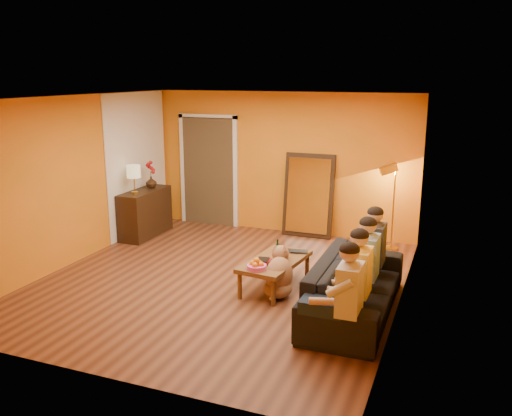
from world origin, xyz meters
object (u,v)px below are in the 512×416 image
at_px(tumbler, 286,255).
at_px(table_lamp, 134,180).
at_px(dog, 279,271).
at_px(sofa, 355,286).
at_px(person_mid_left, 359,280).
at_px(floor_lamp, 393,208).
at_px(mirror_frame, 309,195).
at_px(sideboard, 145,213).
at_px(vase, 151,182).
at_px(wine_bottle, 277,250).
at_px(laptop, 295,252).
at_px(person_far_left, 349,298).
at_px(person_mid_right, 368,265).
at_px(coffee_table, 275,274).
at_px(person_far_right, 375,251).

bearing_deg(tumbler, table_lamp, 160.84).
height_order(table_lamp, dog, table_lamp).
xyz_separation_m(table_lamp, sofa, (4.24, -1.60, -0.76)).
xyz_separation_m(sofa, person_mid_left, (0.13, -0.45, 0.27)).
relative_size(floor_lamp, person_mid_left, 1.18).
xyz_separation_m(mirror_frame, sideboard, (-2.79, -1.08, -0.34)).
bearing_deg(vase, wine_bottle, -30.41).
relative_size(tumbler, laptop, 0.25).
bearing_deg(table_lamp, person_far_left, -30.75).
relative_size(wine_bottle, vase, 1.46).
bearing_deg(table_lamp, dog, -24.50).
bearing_deg(person_mid_right, vase, 154.86).
height_order(sofa, floor_lamp, floor_lamp).
distance_m(sideboard, coffee_table, 3.42).
relative_size(sofa, floor_lamp, 1.62).
relative_size(mirror_frame, vase, 7.17).
height_order(wine_bottle, vase, vase).
relative_size(person_mid_left, person_mid_right, 1.00).
relative_size(sideboard, tumbler, 13.36).
height_order(person_far_left, person_mid_right, same).
relative_size(mirror_frame, person_mid_right, 1.25).
bearing_deg(vase, person_mid_right, -25.14).
xyz_separation_m(sofa, person_far_right, (0.13, 0.65, 0.27)).
xyz_separation_m(person_far_left, laptop, (-1.13, 1.73, -0.18)).
bearing_deg(coffee_table, person_mid_right, -4.77).
bearing_deg(tumbler, vase, 152.50).
distance_m(floor_lamp, person_far_right, 2.05).
xyz_separation_m(person_far_right, tumbler, (-1.19, -0.15, -0.15)).
distance_m(sideboard, sofa, 4.65).
bearing_deg(floor_lamp, laptop, -137.15).
bearing_deg(laptop, mirror_frame, 93.71).
bearing_deg(person_far_left, laptop, 123.25).
relative_size(table_lamp, vase, 2.40).
height_order(coffee_table, person_mid_right, person_mid_right).
xyz_separation_m(coffee_table, floor_lamp, (1.28, 2.32, 0.51)).
bearing_deg(person_far_left, dog, 135.70).
bearing_deg(person_mid_left, dog, 153.15).
bearing_deg(sideboard, floor_lamp, 10.44).
bearing_deg(tumbler, coffee_table, -135.00).
xyz_separation_m(person_mid_left, wine_bottle, (-1.26, 0.78, -0.03)).
bearing_deg(table_lamp, person_mid_right, -18.95).
relative_size(mirror_frame, tumbler, 17.21).
height_order(coffee_table, tumbler, tumbler).
distance_m(coffee_table, person_far_right, 1.40).
xyz_separation_m(person_far_right, vase, (-4.37, 1.50, 0.35)).
xyz_separation_m(table_lamp, person_far_right, (4.37, -0.95, -0.49)).
bearing_deg(table_lamp, laptop, -15.11).
xyz_separation_m(coffee_table, dog, (0.14, -0.23, 0.14)).
relative_size(coffee_table, vase, 5.75).
height_order(person_mid_left, wine_bottle, person_mid_left).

